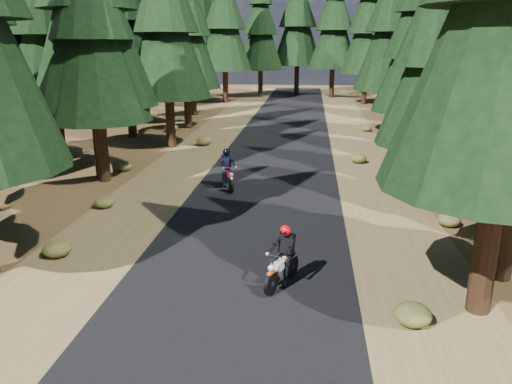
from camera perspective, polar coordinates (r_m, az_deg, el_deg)
ground at (r=15.59m, az=-0.60°, el=-5.45°), size 120.00×120.00×0.00m
road at (r=20.28m, az=1.07°, el=-0.15°), size 6.00×100.00×0.01m
shoulder_l at (r=21.18m, az=-11.43°, el=0.24°), size 3.20×100.00×0.01m
shoulder_r at (r=20.42m, az=14.03°, el=-0.55°), size 3.20×100.00×0.01m
pine_forest at (r=35.49m, az=3.59°, el=19.89°), size 34.59×55.08×16.32m
log_near at (r=25.93m, az=22.24°, el=2.68°), size 6.16×1.55×0.32m
understory_shrubs at (r=22.37m, az=1.17°, el=2.12°), size 15.00×29.32×0.61m
rider_lead at (r=12.58m, az=3.00°, el=-8.48°), size 1.20×1.82×1.57m
rider_follow at (r=20.78m, az=-3.26°, el=1.85°), size 1.24×1.96×1.69m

